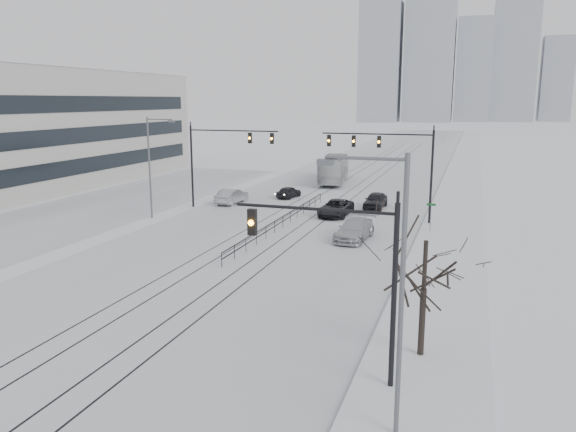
{
  "coord_description": "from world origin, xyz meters",
  "views": [
    {
      "loc": [
        14.79,
        -13.18,
        10.47
      ],
      "look_at": [
        3.76,
        20.05,
        3.2
      ],
      "focal_mm": 35.0,
      "sensor_mm": 36.0,
      "label": 1
    }
  ],
  "objects_px": {
    "traffic_mast_near": "(350,267)",
    "box_truck": "(334,169)",
    "sedan_nb_front": "(336,208)",
    "sedan_nb_right": "(354,230)",
    "sedan_nb_far": "(375,200)",
    "bare_tree": "(426,253)",
    "sedan_sb_inner": "(289,192)",
    "sedan_sb_outer": "(232,196)"
  },
  "relations": [
    {
      "from": "bare_tree",
      "to": "sedan_nb_far",
      "type": "distance_m",
      "value": 32.99
    },
    {
      "from": "sedan_nb_far",
      "to": "bare_tree",
      "type": "bearing_deg",
      "value": -75.1
    },
    {
      "from": "traffic_mast_near",
      "to": "sedan_nb_front",
      "type": "height_order",
      "value": "traffic_mast_near"
    },
    {
      "from": "box_truck",
      "to": "sedan_sb_inner",
      "type": "bearing_deg",
      "value": 73.73
    },
    {
      "from": "sedan_sb_inner",
      "to": "sedan_nb_right",
      "type": "distance_m",
      "value": 19.26
    },
    {
      "from": "sedan_sb_outer",
      "to": "box_truck",
      "type": "relative_size",
      "value": 0.39
    },
    {
      "from": "bare_tree",
      "to": "sedan_sb_inner",
      "type": "xyz_separation_m",
      "value": [
        -17.27,
        34.9,
        -3.85
      ]
    },
    {
      "from": "sedan_sb_inner",
      "to": "sedan_nb_front",
      "type": "bearing_deg",
      "value": 141.53
    },
    {
      "from": "traffic_mast_near",
      "to": "bare_tree",
      "type": "bearing_deg",
      "value": 51.24
    },
    {
      "from": "bare_tree",
      "to": "box_truck",
      "type": "relative_size",
      "value": 0.51
    },
    {
      "from": "sedan_sb_inner",
      "to": "sedan_nb_right",
      "type": "xyz_separation_m",
      "value": [
        10.58,
        -16.1,
        0.14
      ]
    },
    {
      "from": "sedan_nb_front",
      "to": "sedan_nb_right",
      "type": "relative_size",
      "value": 0.99
    },
    {
      "from": "sedan_sb_inner",
      "to": "box_truck",
      "type": "relative_size",
      "value": 0.31
    },
    {
      "from": "bare_tree",
      "to": "traffic_mast_near",
      "type": "bearing_deg",
      "value": -128.76
    },
    {
      "from": "sedan_nb_front",
      "to": "box_truck",
      "type": "xyz_separation_m",
      "value": [
        -5.27,
        20.68,
        0.95
      ]
    },
    {
      "from": "sedan_sb_outer",
      "to": "traffic_mast_near",
      "type": "bearing_deg",
      "value": 124.11
    },
    {
      "from": "bare_tree",
      "to": "sedan_nb_far",
      "type": "relative_size",
      "value": 1.34
    },
    {
      "from": "sedan_nb_front",
      "to": "sedan_nb_far",
      "type": "distance_m",
      "value": 5.61
    },
    {
      "from": "traffic_mast_near",
      "to": "bare_tree",
      "type": "distance_m",
      "value": 3.85
    },
    {
      "from": "sedan_nb_front",
      "to": "sedan_nb_right",
      "type": "distance_m",
      "value": 9.0
    },
    {
      "from": "traffic_mast_near",
      "to": "box_truck",
      "type": "bearing_deg",
      "value": 104.37
    },
    {
      "from": "traffic_mast_near",
      "to": "bare_tree",
      "type": "xyz_separation_m",
      "value": [
        2.41,
        3.0,
        -0.07
      ]
    },
    {
      "from": "sedan_sb_outer",
      "to": "box_truck",
      "type": "distance_m",
      "value": 19.08
    },
    {
      "from": "sedan_nb_right",
      "to": "box_truck",
      "type": "distance_m",
      "value": 30.28
    },
    {
      "from": "traffic_mast_near",
      "to": "box_truck",
      "type": "height_order",
      "value": "traffic_mast_near"
    },
    {
      "from": "sedan_nb_right",
      "to": "sedan_nb_far",
      "type": "bearing_deg",
      "value": 96.85
    },
    {
      "from": "sedan_nb_front",
      "to": "box_truck",
      "type": "distance_m",
      "value": 21.36
    },
    {
      "from": "bare_tree",
      "to": "sedan_nb_right",
      "type": "distance_m",
      "value": 20.31
    },
    {
      "from": "sedan_nb_front",
      "to": "sedan_nb_right",
      "type": "bearing_deg",
      "value": -65.58
    },
    {
      "from": "bare_tree",
      "to": "sedan_nb_front",
      "type": "relative_size",
      "value": 1.16
    },
    {
      "from": "box_truck",
      "to": "bare_tree",
      "type": "bearing_deg",
      "value": 99.79
    },
    {
      "from": "box_truck",
      "to": "sedan_nb_far",
      "type": "bearing_deg",
      "value": 108.98
    },
    {
      "from": "box_truck",
      "to": "sedan_nb_right",
      "type": "bearing_deg",
      "value": 98.66
    },
    {
      "from": "sedan_nb_right",
      "to": "sedan_nb_far",
      "type": "xyz_separation_m",
      "value": [
        -0.63,
        13.15,
        0.0
      ]
    },
    {
      "from": "bare_tree",
      "to": "sedan_sb_inner",
      "type": "distance_m",
      "value": 39.13
    },
    {
      "from": "sedan_nb_right",
      "to": "bare_tree",
      "type": "bearing_deg",
      "value": -66.31
    },
    {
      "from": "bare_tree",
      "to": "sedan_nb_right",
      "type": "xyz_separation_m",
      "value": [
        -6.69,
        18.81,
        -3.72
      ]
    },
    {
      "from": "sedan_nb_front",
      "to": "sedan_sb_outer",
      "type": "bearing_deg",
      "value": 168.7
    },
    {
      "from": "sedan_nb_far",
      "to": "box_truck",
      "type": "relative_size",
      "value": 0.38
    },
    {
      "from": "sedan_sb_inner",
      "to": "sedan_nb_right",
      "type": "bearing_deg",
      "value": 132.42
    },
    {
      "from": "traffic_mast_near",
      "to": "sedan_nb_front",
      "type": "distance_m",
      "value": 31.33
    },
    {
      "from": "sedan_nb_right",
      "to": "sedan_sb_outer",
      "type": "bearing_deg",
      "value": 147.95
    }
  ]
}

